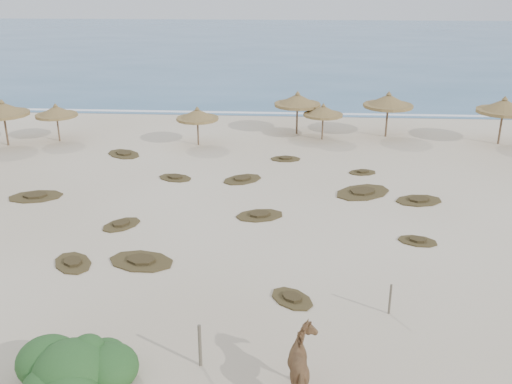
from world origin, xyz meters
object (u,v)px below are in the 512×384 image
palapa_1 (56,112)px  horse (305,367)px  bush (73,371)px  palapa_0 (3,110)px

palapa_1 → horse: palapa_1 is taller
palapa_1 → bush: bearing=-67.6°
palapa_0 → bush: bearing=-60.5°
palapa_0 → palapa_1: size_ratio=1.18×
horse → palapa_0: bearing=-56.1°
palapa_0 → horse: 29.20m
horse → bush: bearing=-5.4°
palapa_1 → bush: palapa_1 is taller
palapa_1 → palapa_0: bearing=-157.8°
palapa_0 → bush: size_ratio=1.24×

